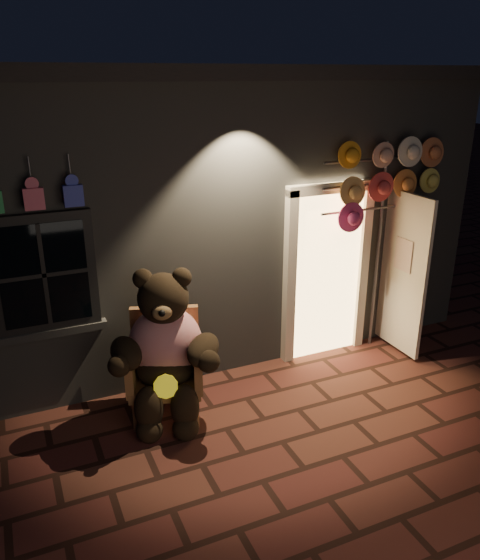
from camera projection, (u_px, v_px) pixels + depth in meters
ground at (283, 442)px, 5.33m from camera, size 60.00×60.00×0.00m
shop_building at (159, 191)px, 8.12m from camera, size 7.30×5.95×3.51m
wicker_armchair at (166, 363)px, 5.68m from camera, size 0.91×0.87×1.09m
teddy_bear at (166, 349)px, 5.47m from camera, size 1.13×1.05×1.65m
hat_rack at (388, 179)px, 6.39m from camera, size 1.66×0.22×2.65m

